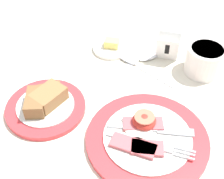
# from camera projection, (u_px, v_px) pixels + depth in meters

# --- Properties ---
(ground_plane) EXTENTS (3.00, 3.00, 0.00)m
(ground_plane) POSITION_uv_depth(u_px,v_px,m) (111.00, 137.00, 0.68)
(ground_plane) COLOR beige
(breakfast_plate) EXTENTS (0.26, 0.26, 0.04)m
(breakfast_plate) POSITION_uv_depth(u_px,v_px,m) (146.00, 137.00, 0.66)
(breakfast_plate) COLOR red
(breakfast_plate) RESTS_ON ground_plane
(bread_plate) EXTENTS (0.19, 0.19, 0.05)m
(bread_plate) POSITION_uv_depth(u_px,v_px,m) (45.00, 104.00, 0.72)
(bread_plate) COLOR red
(bread_plate) RESTS_ON ground_plane
(sugar_cup) EXTENTS (0.10, 0.10, 0.07)m
(sugar_cup) POSITION_uv_depth(u_px,v_px,m) (205.00, 59.00, 0.81)
(sugar_cup) COLOR white
(sugar_cup) RESTS_ON ground_plane
(butter_dish) EXTENTS (0.11, 0.11, 0.03)m
(butter_dish) POSITION_uv_depth(u_px,v_px,m) (112.00, 47.00, 0.90)
(butter_dish) COLOR silver
(butter_dish) RESTS_ON ground_plane
(number_card) EXTENTS (0.07, 0.05, 0.07)m
(number_card) POSITION_uv_depth(u_px,v_px,m) (168.00, 47.00, 0.85)
(number_card) COLOR white
(number_card) RESTS_ON ground_plane
(teaspoon_by_saucer) EXTENTS (0.13, 0.16, 0.01)m
(teaspoon_by_saucer) POSITION_uv_depth(u_px,v_px,m) (142.00, 59.00, 0.86)
(teaspoon_by_saucer) COLOR silver
(teaspoon_by_saucer) RESTS_ON ground_plane
(teaspoon_near_cup) EXTENTS (0.19, 0.08, 0.01)m
(teaspoon_near_cup) POSITION_uv_depth(u_px,v_px,m) (134.00, 63.00, 0.85)
(teaspoon_near_cup) COLOR silver
(teaspoon_near_cup) RESTS_ON ground_plane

